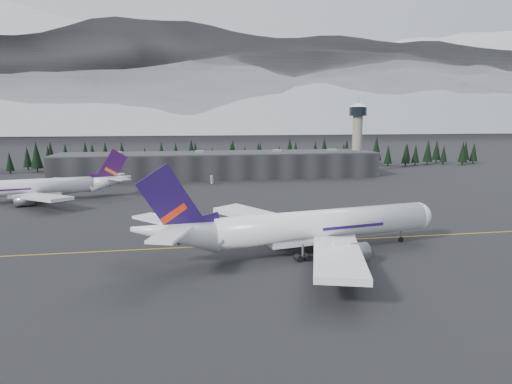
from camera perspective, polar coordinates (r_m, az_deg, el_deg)
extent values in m
plane|color=black|center=(112.45, 1.81, -6.14)|extent=(1400.00, 1400.00, 0.00)
cube|color=gold|center=(110.56, 2.03, -6.41)|extent=(400.00, 0.40, 0.02)
cube|color=black|center=(233.36, -4.57, 3.34)|extent=(160.00, 30.00, 12.00)
cube|color=#333335|center=(232.81, -4.59, 4.88)|extent=(160.00, 30.00, 0.60)
cylinder|color=gray|center=(253.97, 12.51, 5.89)|extent=(5.20, 5.20, 32.00)
cylinder|color=black|center=(253.62, 12.65, 9.78)|extent=(9.20, 9.20, 4.50)
cone|color=silver|center=(253.69, 12.67, 10.56)|extent=(10.00, 10.00, 2.00)
cube|color=black|center=(269.92, -5.35, 4.44)|extent=(360.00, 20.00, 15.00)
cylinder|color=white|center=(104.05, 8.54, -4.02)|extent=(51.73, 15.83, 6.70)
sphere|color=white|center=(118.46, 19.49, -2.83)|extent=(6.70, 6.70, 6.70)
cone|color=white|center=(92.62, -9.95, -5.07)|extent=(19.65, 9.96, 9.70)
cube|color=white|center=(116.84, 1.51, -3.35)|extent=(26.42, 30.07, 2.86)
cylinder|color=gray|center=(114.50, 5.78, -4.64)|extent=(7.90, 5.48, 4.24)
cube|color=white|center=(86.80, 10.20, -7.96)|extent=(17.99, 32.52, 2.86)
cylinder|color=gray|center=(95.73, 11.76, -7.56)|extent=(7.90, 5.48, 4.24)
cube|color=#1E0F47|center=(91.30, -10.39, -1.63)|extent=(14.01, 3.09, 16.63)
cube|color=red|center=(91.67, -10.23, -2.65)|extent=(5.47, 1.59, 4.09)
cube|color=white|center=(98.35, -11.98, -3.36)|extent=(11.78, 12.61, 0.56)
cube|color=white|center=(85.47, -10.62, -5.21)|extent=(8.86, 13.26, 0.56)
cylinder|color=black|center=(116.66, 17.68, -5.17)|extent=(0.56, 0.56, 3.35)
cylinder|color=black|center=(106.09, 3.45, -6.16)|extent=(0.56, 0.56, 3.35)
cylinder|color=black|center=(97.36, 5.87, -7.61)|extent=(0.56, 0.56, 3.35)
cylinder|color=silver|center=(182.54, -26.83, 0.52)|extent=(44.88, 15.33, 5.83)
cone|color=silver|center=(182.51, -17.71, 1.36)|extent=(17.19, 9.21, 8.44)
cube|color=silver|center=(167.53, -25.16, -0.59)|extent=(23.57, 25.74, 2.49)
cylinder|color=gray|center=(173.43, -26.97, -0.97)|extent=(6.96, 4.97, 3.69)
cube|color=silver|center=(197.30, -24.82, 0.79)|extent=(14.77, 28.30, 2.49)
cylinder|color=gray|center=(192.58, -26.57, -0.02)|extent=(6.96, 4.97, 3.69)
cube|color=#2F0E42|center=(181.98, -17.63, 2.91)|extent=(12.12, 3.13, 14.46)
cube|color=#EE5E0E|center=(182.12, -17.67, 2.45)|extent=(4.74, 1.55, 3.56)
cube|color=silver|center=(176.76, -16.94, 1.60)|extent=(10.44, 10.83, 0.49)
cube|color=silver|center=(188.28, -17.30, 2.02)|extent=(7.39, 11.50, 0.49)
cylinder|color=black|center=(178.39, -24.66, -0.77)|extent=(0.49, 0.49, 2.91)
cylinder|color=black|center=(187.02, -24.58, -0.34)|extent=(0.49, 0.49, 2.91)
imported|color=silver|center=(207.55, -11.14, 0.99)|extent=(3.96, 5.60, 1.42)
imported|color=silver|center=(207.92, -5.48, 1.14)|extent=(4.51, 3.41, 1.43)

